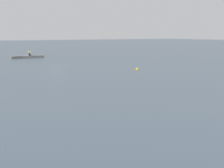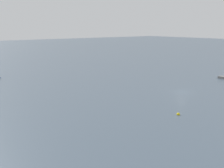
{
  "view_description": "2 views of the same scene",
  "coord_description": "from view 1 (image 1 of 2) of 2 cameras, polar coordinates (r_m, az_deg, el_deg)",
  "views": [
    {
      "loc": [
        19.75,
        54.88,
        6.09
      ],
      "look_at": [
        4.06,
        28.15,
        0.85
      ],
      "focal_mm": 47.34,
      "sensor_mm": 36.0,
      "label": 1
    },
    {
      "loc": [
        -36.6,
        48.68,
        14.35
      ],
      "look_at": [
        7.7,
        13.79,
        2.35
      ],
      "focal_mm": 43.74,
      "sensor_mm": 36.0,
      "label": 2
    }
  ],
  "objects": [
    {
      "name": "seawall_pier",
      "position": [
        79.58,
        -16.02,
        5.06
      ],
      "size": [
        8.27,
        1.66,
        0.61
      ],
      "color": "gray",
      "rests_on": "ground_plane"
    },
    {
      "name": "ground_plane",
      "position": [
        58.65,
        -10.58,
        3.48
      ],
      "size": [
        500.0,
        500.0,
        0.0
      ],
      "primitive_type": "plane",
      "color": "#475666"
    },
    {
      "name": "umbrella_open_yellow",
      "position": [
        79.59,
        -15.65,
        6.09
      ],
      "size": [
        1.14,
        1.14,
        1.25
      ],
      "color": "black",
      "rests_on": "seawall_pier"
    },
    {
      "name": "mooring_buoy_near",
      "position": [
        51.1,
        4.92,
        2.83
      ],
      "size": [
        0.55,
        0.55,
        0.55
      ],
      "color": "yellow",
      "rests_on": "ground_plane"
    },
    {
      "name": "person_seated_dark_left",
      "position": [
        79.63,
        -15.61,
        5.49
      ],
      "size": [
        0.48,
        0.66,
        0.73
      ],
      "rotation": [
        0.0,
        0.0,
        0.18
      ],
      "color": "#1E2333",
      "rests_on": "seawall_pier"
    }
  ]
}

